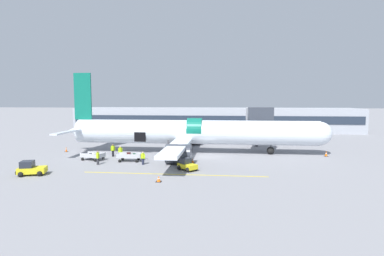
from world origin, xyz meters
TOP-DOWN VIEW (x-y plane):
  - ground_plane at (0.00, 0.00)m, footprint 500.00×500.00m
  - apron_marking_line at (-2.90, -10.81)m, footprint 20.18×0.27m
  - terminal_strip at (0.00, 35.73)m, footprint 71.36×11.12m
  - jet_bridge_stub at (8.14, 9.01)m, footprint 3.81×11.42m
  - airplane at (-2.36, 2.50)m, footprint 40.11×31.23m
  - baggage_tug_lead at (-1.68, -8.73)m, footprint 2.51×2.47m
  - baggage_tug_mid at (-18.04, -12.69)m, footprint 3.12×2.44m
  - baggage_cart_loading at (-9.69, -4.58)m, footprint 4.06×2.05m
  - baggage_cart_queued at (-14.83, -4.33)m, footprint 4.01×2.50m
  - ground_crew_loader_a at (-13.15, -1.60)m, footprint 0.57×0.57m
  - ground_crew_loader_b at (-7.47, -6.41)m, footprint 0.57×0.41m
  - ground_crew_driver at (-11.72, -2.55)m, footprint 0.58×0.47m
  - ground_crew_supervisor at (-13.06, -6.98)m, footprint 0.52×0.60m
  - safety_cone_nose at (17.05, 1.70)m, footprint 0.53×0.53m
  - safety_cone_engine_left at (-3.86, -13.85)m, footprint 0.56×0.56m
  - safety_cone_wingtip at (-1.44, -4.69)m, footprint 0.49×0.49m
  - safety_cone_tail at (-21.76, 1.35)m, footprint 0.45×0.45m

SIDE VIEW (x-z plane):
  - ground_plane at x=0.00m, z-range 0.00..0.00m
  - apron_marking_line at x=-2.90m, z-range 0.00..0.01m
  - safety_cone_wingtip at x=-1.44m, z-range -0.02..0.57m
  - safety_cone_engine_left at x=-3.86m, z-range -0.02..0.58m
  - safety_cone_nose at x=17.05m, z-range -0.02..0.74m
  - safety_cone_tail at x=-21.76m, z-range -0.02..0.78m
  - baggage_cart_queued at x=-14.83m, z-range -0.01..0.96m
  - baggage_cart_loading at x=-9.69m, z-range -0.03..1.14m
  - baggage_tug_lead at x=-1.68m, z-range -0.11..1.26m
  - baggage_tug_mid at x=-18.04m, z-range -0.11..1.43m
  - ground_crew_loader_b at x=-7.47m, z-range 0.04..1.70m
  - ground_crew_driver at x=-11.72m, z-range 0.04..1.72m
  - ground_crew_supervisor at x=-13.06m, z-range 0.05..1.79m
  - ground_crew_loader_a at x=-13.15m, z-range 0.05..1.83m
  - terminal_strip at x=0.00m, z-range 0.00..5.89m
  - airplane at x=-2.36m, z-range -3.02..9.15m
  - jet_bridge_stub at x=8.14m, z-range 1.64..8.51m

